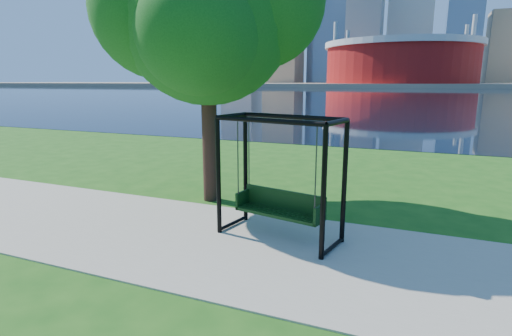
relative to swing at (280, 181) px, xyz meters
The scene contains 8 objects.
ground 1.25m from the swing, 151.68° to the right, with size 900.00×900.00×0.00m, color #1E5114.
path 1.40m from the swing, 116.93° to the right, with size 120.00×4.00×0.03m, color #9E937F.
river 101.82m from the swing, 90.20° to the left, with size 900.00×180.00×0.02m, color black.
far_bank 305.81m from the swing, 90.07° to the left, with size 900.00×228.00×2.00m, color #937F60.
stadium 235.40m from the swing, 92.52° to the left, with size 83.00×83.00×32.00m.
skyline 321.12m from the swing, 90.83° to the left, with size 392.00×66.00×96.50m.
swing is the anchor object (origin of this frame).
park_tree 4.79m from the swing, 144.37° to the left, with size 5.51×4.98×6.84m.
Camera 1 is at (2.79, -7.00, 3.09)m, focal length 28.00 mm.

